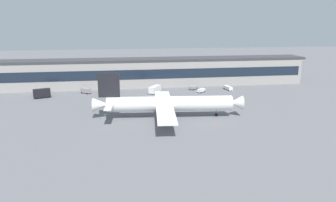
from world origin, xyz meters
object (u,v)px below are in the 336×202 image
(pushback_tractor, at_px, (193,87))
(belt_loader, at_px, (228,88))
(catering_truck, at_px, (41,93))
(traffic_cone_0, at_px, (218,125))
(airliner, at_px, (167,104))
(follow_me_car, at_px, (201,90))
(baggage_tug, at_px, (106,93))
(crew_van, at_px, (86,90))
(fuel_truck, at_px, (155,89))

(pushback_tractor, bearing_deg, belt_loader, -14.23)
(catering_truck, bearing_deg, belt_loader, 2.13)
(pushback_tractor, distance_m, traffic_cone_0, 59.27)
(airliner, bearing_deg, follow_me_car, 59.28)
(baggage_tug, bearing_deg, crew_van, 150.72)
(airliner, height_order, traffic_cone_0, airliner)
(airliner, bearing_deg, crew_van, 125.66)
(crew_van, relative_size, catering_truck, 0.70)
(pushback_tractor, distance_m, follow_me_car, 8.06)
(airliner, height_order, baggage_tug, airliner)
(crew_van, bearing_deg, catering_truck, -160.58)
(pushback_tractor, height_order, baggage_tug, baggage_tug)
(fuel_truck, distance_m, crew_van, 33.02)
(belt_loader, bearing_deg, traffic_cone_0, -112.74)
(fuel_truck, xyz_separation_m, traffic_cone_0, (14.34, -53.64, -1.60))
(airliner, xyz_separation_m, baggage_tug, (-22.53, 39.59, -3.87))
(airliner, distance_m, pushback_tractor, 50.69)
(pushback_tractor, xyz_separation_m, follow_me_car, (1.98, -7.81, 0.04))
(fuel_truck, distance_m, traffic_cone_0, 55.55)
(belt_loader, bearing_deg, follow_me_car, -166.63)
(fuel_truck, height_order, belt_loader, fuel_truck)
(catering_truck, bearing_deg, follow_me_car, -0.18)
(belt_loader, height_order, baggage_tug, belt_loader)
(fuel_truck, bearing_deg, baggage_tug, -177.07)
(airliner, bearing_deg, pushback_tractor, 65.74)
(crew_van, xyz_separation_m, catering_truck, (-18.74, -6.60, 0.83))
(follow_me_car, bearing_deg, catering_truck, 179.82)
(fuel_truck, xyz_separation_m, baggage_tug, (-22.89, -1.17, -0.80))
(fuel_truck, distance_m, follow_me_car, 22.53)
(fuel_truck, bearing_deg, follow_me_car, -6.37)
(fuel_truck, xyz_separation_m, pushback_tractor, (20.40, 5.31, -0.83))
(baggage_tug, distance_m, follow_me_car, 45.29)
(belt_loader, xyz_separation_m, traffic_cone_0, (-22.91, -54.68, -0.87))
(baggage_tug, xyz_separation_m, traffic_cone_0, (37.23, -52.47, -0.80))
(belt_loader, bearing_deg, crew_van, 177.30)
(catering_truck, distance_m, follow_me_car, 73.86)
(baggage_tug, relative_size, catering_truck, 0.52)
(catering_truck, bearing_deg, fuel_truck, 2.52)
(traffic_cone_0, bearing_deg, crew_van, 129.07)
(belt_loader, height_order, follow_me_car, belt_loader)
(catering_truck, bearing_deg, crew_van, 19.42)
(catering_truck, xyz_separation_m, follow_me_car, (73.85, -0.24, -1.20))
(airliner, distance_m, fuel_truck, 40.89)
(pushback_tractor, bearing_deg, crew_van, -178.96)
(fuel_truck, distance_m, belt_loader, 37.27)
(fuel_truck, distance_m, baggage_tug, 22.94)
(fuel_truck, distance_m, pushback_tractor, 21.09)
(pushback_tractor, relative_size, follow_me_car, 1.16)
(follow_me_car, bearing_deg, crew_van, 172.92)
(airliner, height_order, follow_me_car, airliner)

